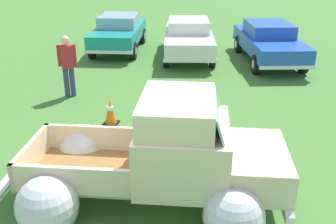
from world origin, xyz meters
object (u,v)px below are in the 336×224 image
show_car_0 (119,31)px  show_car_2 (269,41)px  vintage_pickup_truck (167,162)px  lane_cone_0 (110,112)px  show_car_1 (188,37)px  spectator_0 (67,62)px

show_car_0 → show_car_2: size_ratio=0.91×
vintage_pickup_truck → lane_cone_0: bearing=119.1°
show_car_2 → lane_cone_0: 7.69m
show_car_1 → lane_cone_0: bearing=-17.8°
show_car_2 → lane_cone_0: show_car_2 is taller
show_car_0 → lane_cone_0: size_ratio=7.15×
vintage_pickup_truck → spectator_0: bearing=124.3°
spectator_0 → lane_cone_0: 2.51m
vintage_pickup_truck → show_car_0: (-4.32, 9.92, 0.02)m
lane_cone_0 → show_car_1: bearing=83.7°
show_car_0 → show_car_2: bearing=77.0°
vintage_pickup_truck → show_car_2: vintage_pickup_truck is taller
show_car_0 → spectator_0: 5.57m
show_car_2 → spectator_0: bearing=-62.7°
show_car_2 → spectator_0: 7.58m
show_car_0 → spectator_0: bearing=-4.3°
vintage_pickup_truck → lane_cone_0: 3.51m
spectator_0 → show_car_1: bearing=132.8°
spectator_0 → lane_cone_0: spectator_0 is taller
lane_cone_0 → vintage_pickup_truck: bearing=-53.5°
show_car_1 → spectator_0: bearing=-38.0°
vintage_pickup_truck → spectator_0: (-3.90, 4.38, 0.26)m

